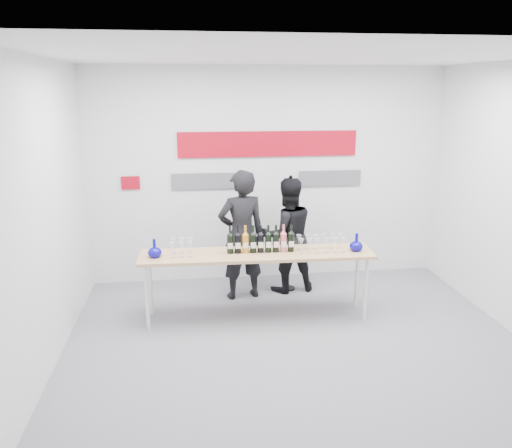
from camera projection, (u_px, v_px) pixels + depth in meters
name	position (u px, v px, depth m)	size (l,w,h in m)	color
ground	(295.00, 340.00, 5.53)	(5.00, 5.00, 0.00)	slate
back_wall	(268.00, 176.00, 7.05)	(5.00, 0.04, 3.00)	silver
signage	(264.00, 154.00, 6.93)	(3.38, 0.02, 0.79)	#A30617
tasting_table	(257.00, 258.00, 5.89)	(2.77, 0.64, 0.82)	tan
wine_bottles	(261.00, 239.00, 5.85)	(0.80, 0.10, 0.33)	black
decanter_left	(155.00, 248.00, 5.70)	(0.16, 0.16, 0.21)	#0C078C
decanter_right	(356.00, 242.00, 5.92)	(0.16, 0.16, 0.21)	#0C078C
glasses_left	(182.00, 248.00, 5.76)	(0.27, 0.23, 0.18)	silver
glasses_right	(321.00, 243.00, 5.92)	(0.57, 0.24, 0.18)	silver
presenter_left	(242.00, 235.00, 6.46)	(0.62, 0.41, 1.71)	black
presenter_right	(287.00, 235.00, 6.72)	(0.76, 0.59, 1.57)	black
mic_stand	(289.00, 256.00, 6.80)	(0.19, 0.19, 1.60)	black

